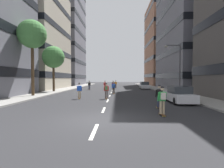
# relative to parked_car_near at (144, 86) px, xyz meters

# --- Properties ---
(ground_plane) EXTENTS (143.07, 143.07, 0.00)m
(ground_plane) POSITION_rel_parked_car_near_xyz_m (-6.65, -3.70, -0.70)
(ground_plane) COLOR #28282B
(sidewalk_left) EXTENTS (3.17, 65.58, 0.14)m
(sidewalk_left) POSITION_rel_parked_car_near_xyz_m (-16.09, -0.72, -0.63)
(sidewalk_left) COLOR gray
(sidewalk_left) RESTS_ON ground_plane
(sidewalk_right) EXTENTS (3.17, 65.58, 0.14)m
(sidewalk_right) POSITION_rel_parked_car_near_xyz_m (2.78, -0.72, -0.63)
(sidewalk_right) COLOR gray
(sidewalk_right) RESTS_ON ground_plane
(lane_markings) EXTENTS (0.16, 57.20, 0.01)m
(lane_markings) POSITION_rel_parked_car_near_xyz_m (-6.65, -2.05, -0.70)
(lane_markings) COLOR silver
(lane_markings) RESTS_ON ground_plane
(building_left_mid) EXTENTS (14.67, 16.33, 33.66)m
(building_left_mid) POSITION_rel_parked_car_near_xyz_m (-24.95, -0.37, 16.22)
(building_left_mid) COLOR #B2A893
(building_left_mid) RESTS_ON ground_plane
(building_left_far) EXTENTS (14.67, 17.15, 32.76)m
(building_left_far) POSITION_rel_parked_car_near_xyz_m (-24.95, 20.32, 15.77)
(building_left_far) COLOR slate
(building_left_far) RESTS_ON ground_plane
(building_right_mid) EXTENTS (14.67, 19.00, 31.75)m
(building_right_mid) POSITION_rel_parked_car_near_xyz_m (11.64, -0.37, 15.26)
(building_right_mid) COLOR slate
(building_right_mid) RESTS_ON ground_plane
(building_right_far) EXTENTS (14.67, 16.96, 25.87)m
(building_right_far) POSITION_rel_parked_car_near_xyz_m (11.64, 20.32, 12.33)
(building_right_far) COLOR #9E6B51
(building_right_far) RESTS_ON ground_plane
(parked_car_near) EXTENTS (1.82, 4.40, 1.52)m
(parked_car_near) POSITION_rel_parked_car_near_xyz_m (0.00, 0.00, 0.00)
(parked_car_near) COLOR silver
(parked_car_near) RESTS_ON ground_plane
(parked_car_mid) EXTENTS (1.82, 4.40, 1.52)m
(parked_car_mid) POSITION_rel_parked_car_near_xyz_m (0.00, -20.73, 0.00)
(parked_car_mid) COLOR silver
(parked_car_mid) RESTS_ON ground_plane
(street_tree_near) EXTENTS (3.54, 3.54, 7.32)m
(street_tree_near) POSITION_rel_parked_car_near_xyz_m (-16.09, -8.86, 4.95)
(street_tree_near) COLOR #4C3823
(street_tree_near) RESTS_ON sidewalk_left
(street_tree_mid) EXTENTS (3.43, 3.43, 9.21)m
(street_tree_mid) POSITION_rel_parked_car_near_xyz_m (-16.09, -15.83, 6.85)
(street_tree_mid) COLOR #4C3823
(street_tree_mid) RESTS_ON sidewalk_left
(streetlamp_right) EXTENTS (2.13, 0.30, 6.50)m
(streetlamp_right) POSITION_rel_parked_car_near_xyz_m (2.10, -13.90, 3.44)
(streetlamp_right) COLOR #3F3F44
(streetlamp_right) RESTS_ON sidewalk_right
(skater_0) EXTENTS (0.57, 0.92, 1.78)m
(skater_0) POSITION_rel_parked_car_near_xyz_m (-6.06, 2.49, 0.29)
(skater_0) COLOR brown
(skater_0) RESTS_ON ground_plane
(skater_1) EXTENTS (0.55, 0.91, 1.78)m
(skater_1) POSITION_rel_parked_car_near_xyz_m (-11.14, -3.33, 0.29)
(skater_1) COLOR brown
(skater_1) RESTS_ON ground_plane
(skater_2) EXTENTS (0.54, 0.91, 1.78)m
(skater_2) POSITION_rel_parked_car_near_xyz_m (-6.88, -18.06, 0.32)
(skater_2) COLOR brown
(skater_2) RESTS_ON ground_plane
(skater_3) EXTENTS (0.56, 0.92, 1.78)m
(skater_3) POSITION_rel_parked_car_near_xyz_m (-2.59, -23.98, 0.29)
(skater_3) COLOR brown
(skater_3) RESTS_ON ground_plane
(skater_4) EXTENTS (0.55, 0.91, 1.78)m
(skater_4) POSITION_rel_parked_car_near_xyz_m (-8.14, -2.75, 0.29)
(skater_4) COLOR brown
(skater_4) RESTS_ON ground_plane
(skater_5) EXTENTS (0.53, 0.90, 1.78)m
(skater_5) POSITION_rel_parked_car_near_xyz_m (-6.52, -2.77, 0.32)
(skater_5) COLOR brown
(skater_5) RESTS_ON ground_plane
(skater_6) EXTENTS (0.55, 0.92, 1.78)m
(skater_6) POSITION_rel_parked_car_near_xyz_m (-9.82, -18.10, 0.29)
(skater_6) COLOR brown
(skater_6) RESTS_ON ground_plane
(skater_7) EXTENTS (0.57, 0.92, 1.78)m
(skater_7) POSITION_rel_parked_car_near_xyz_m (-6.22, -12.05, 0.32)
(skater_7) COLOR brown
(skater_7) RESTS_ON ground_plane
(skater_8) EXTENTS (0.55, 0.91, 1.78)m
(skater_8) POSITION_rel_parked_car_near_xyz_m (-2.98, -26.39, 0.32)
(skater_8) COLOR brown
(skater_8) RESTS_ON ground_plane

